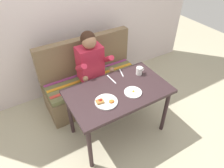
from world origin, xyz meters
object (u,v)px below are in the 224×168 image
couch (92,82)px  person (92,66)px  plate_eggs (133,92)px  knife (111,79)px  fork (121,73)px  table (118,96)px  plate_breakfast (106,102)px  coffee_mug (139,71)px

couch → person: bearing=-105.0°
couch → plate_eggs: size_ratio=7.10×
plate_eggs → knife: plate_eggs is taller
person → plate_eggs: (0.17, -0.71, -0.00)m
fork → knife: 0.19m
table → knife: bearing=81.1°
plate_breakfast → knife: plate_breakfast is taller
table → person: bearing=94.6°
couch → knife: size_ratio=7.20×
knife → fork: bearing=13.5°
person → knife: 0.38m
plate_breakfast → plate_eggs: size_ratio=1.23×
table → person: (-0.05, 0.59, 0.09)m
knife → plate_eggs: bearing=-78.5°
couch → fork: bearing=-66.4°
person → knife: person is taller
person → plate_eggs: 0.73m
plate_breakfast → plate_eggs: plate_breakfast is taller
plate_breakfast → table: bearing=23.7°
plate_breakfast → coffee_mug: 0.67m
person → plate_eggs: bearing=-76.8°
coffee_mug → fork: coffee_mug is taller
table → knife: size_ratio=6.00×
coffee_mug → knife: 0.38m
table → coffee_mug: size_ratio=10.17×
couch → coffee_mug: 0.87m
table → coffee_mug: coffee_mug is taller
fork → plate_eggs: bearing=-87.2°
plate_eggs → fork: bearing=76.4°
couch → person: person is taller
person → coffee_mug: (0.45, -0.45, 0.04)m
table → couch: couch is taller
plate_eggs → coffee_mug: (0.28, 0.26, 0.04)m
couch → knife: bearing=-86.3°
coffee_mug → fork: (-0.18, 0.13, -0.05)m
plate_breakfast → knife: (0.26, 0.32, -0.01)m
coffee_mug → plate_breakfast: bearing=-159.1°
plate_eggs → coffee_mug: coffee_mug is taller
plate_eggs → fork: 0.41m
knife → table: bearing=-101.4°
coffee_mug → knife: (-0.36, 0.08, -0.05)m
table → plate_eggs: (0.12, -0.12, 0.09)m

